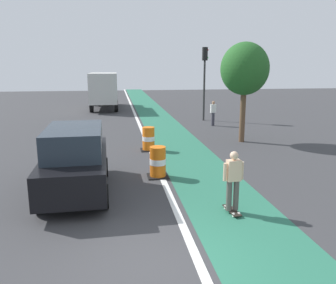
% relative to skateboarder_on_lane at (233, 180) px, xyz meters
% --- Properties ---
extents(ground_plane, '(100.00, 100.00, 0.00)m').
position_rel_skateboarder_on_lane_xyz_m(ground_plane, '(-2.35, -2.22, -0.91)').
color(ground_plane, '#38383A').
extents(bike_lane_strip, '(2.50, 80.00, 0.01)m').
position_rel_skateboarder_on_lane_xyz_m(bike_lane_strip, '(0.05, 9.78, -0.91)').
color(bike_lane_strip, '#286B51').
rests_on(bike_lane_strip, ground).
extents(lane_divider_stripe, '(0.20, 80.00, 0.01)m').
position_rel_skateboarder_on_lane_xyz_m(lane_divider_stripe, '(-1.45, 9.78, -0.91)').
color(lane_divider_stripe, silver).
rests_on(lane_divider_stripe, ground).
extents(skateboarder_on_lane, '(0.57, 0.82, 1.69)m').
position_rel_skateboarder_on_lane_xyz_m(skateboarder_on_lane, '(0.00, 0.00, 0.00)').
color(skateboarder_on_lane, black).
rests_on(skateboarder_on_lane, ground).
extents(parked_suv_nearest, '(2.01, 4.64, 2.04)m').
position_rel_skateboarder_on_lane_xyz_m(parked_suv_nearest, '(-4.25, 2.21, 0.12)').
color(parked_suv_nearest, black).
rests_on(parked_suv_nearest, ground).
extents(traffic_barrel_front, '(0.73, 0.73, 1.09)m').
position_rel_skateboarder_on_lane_xyz_m(traffic_barrel_front, '(-1.58, 3.33, -0.38)').
color(traffic_barrel_front, orange).
rests_on(traffic_barrel_front, ground).
extents(traffic_barrel_mid, '(0.73, 0.73, 1.09)m').
position_rel_skateboarder_on_lane_xyz_m(traffic_barrel_mid, '(-1.53, 7.30, -0.38)').
color(traffic_barrel_mid, orange).
rests_on(traffic_barrel_mid, ground).
extents(delivery_truck_down_block, '(2.36, 7.60, 3.23)m').
position_rel_skateboarder_on_lane_xyz_m(delivery_truck_down_block, '(-3.96, 23.69, 0.94)').
color(delivery_truck_down_block, beige).
rests_on(delivery_truck_down_block, ground).
extents(traffic_light_corner, '(0.41, 0.32, 5.10)m').
position_rel_skateboarder_on_lane_xyz_m(traffic_light_corner, '(3.26, 15.73, 2.59)').
color(traffic_light_corner, '#2D2D2D').
rests_on(traffic_light_corner, ground).
extents(pedestrian_crossing, '(0.34, 0.20, 1.61)m').
position_rel_skateboarder_on_lane_xyz_m(pedestrian_crossing, '(3.28, 13.39, -0.05)').
color(pedestrian_crossing, '#33333D').
rests_on(pedestrian_crossing, ground).
extents(street_tree_sidewalk, '(2.40, 2.40, 5.00)m').
position_rel_skateboarder_on_lane_xyz_m(street_tree_sidewalk, '(3.41, 8.46, 2.76)').
color(street_tree_sidewalk, brown).
rests_on(street_tree_sidewalk, ground).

